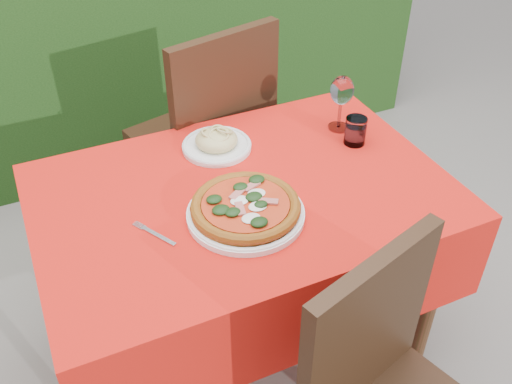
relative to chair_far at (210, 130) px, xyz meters
name	(u,v)px	position (x,y,z in m)	size (l,w,h in m)	color
ground	(246,343)	(-0.12, -0.60, -0.60)	(60.00, 60.00, 0.00)	#67615D
dining_table	(244,227)	(-0.12, -0.60, 0.00)	(1.26, 0.86, 0.75)	#4C2818
chair_far	(210,130)	(0.00, 0.00, 0.00)	(0.57, 0.57, 1.04)	black
pizza_plate	(246,209)	(-0.16, -0.72, 0.18)	(0.35, 0.35, 0.06)	white
pasta_plate	(217,142)	(-0.11, -0.36, 0.18)	(0.23, 0.23, 0.07)	silver
water_glass	(355,132)	(0.34, -0.52, 0.20)	(0.07, 0.07, 0.10)	silver
wine_glass	(342,93)	(0.34, -0.41, 0.29)	(0.08, 0.08, 0.20)	silver
fork	(159,236)	(-0.41, -0.70, 0.16)	(0.02, 0.17, 0.00)	silver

